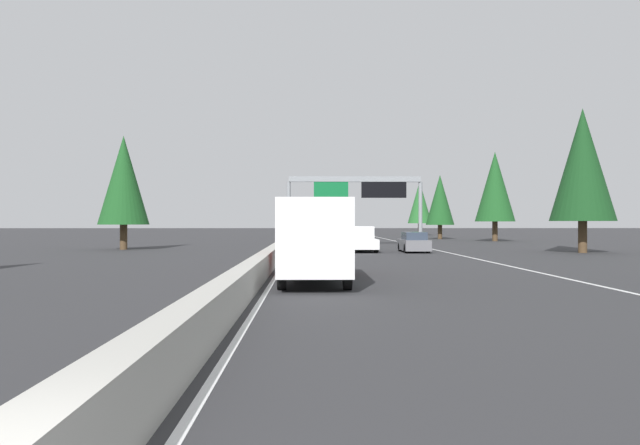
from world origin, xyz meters
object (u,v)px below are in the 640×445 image
sedan_far_center (313,242)px  sedan_mid_left (414,243)px  minivan_near_center (330,229)px  conifer_right_distant (420,202)px  conifer_right_mid (495,187)px  conifer_right_near (583,165)px  bus_near_right (310,224)px  conifer_left_near (124,180)px  sign_gantry_overhead (357,191)px  sedan_mid_right (311,231)px  conifer_right_far (440,200)px  box_truck_far_right (314,238)px  pickup_distant_a (361,239)px

sedan_far_center → sedan_mid_left: bearing=-111.8°
minivan_near_center → conifer_right_distant: (-4.60, -14.78, 4.53)m
conifer_right_distant → sedan_mid_left: bearing=169.4°
minivan_near_center → conifer_right_mid: 41.22m
conifer_right_mid → conifer_right_near: bearing=176.0°
bus_near_right → conifer_left_near: (-82.94, 15.06, 3.79)m
sign_gantry_overhead → conifer_right_distant: conifer_right_distant is taller
minivan_near_center → conifer_right_distant: conifer_right_distant is taller
sedan_mid_right → conifer_right_far: (-24.24, -16.69, 4.36)m
box_truck_far_right → conifer_right_near: bearing=-42.6°
sedan_far_center → conifer_left_near: 15.86m
sedan_far_center → pickup_distant_a: bearing=-114.2°
sedan_far_center → pickup_distant_a: pickup_distant_a is taller
conifer_right_mid → conifer_right_far: bearing=25.4°
pickup_distant_a → conifer_left_near: conifer_left_near is taller
conifer_right_mid → minivan_near_center: bearing=25.6°
sedan_mid_right → conifer_right_near: conifer_right_near is taller
minivan_near_center → conifer_right_distant: size_ratio=0.55×
pickup_distant_a → conifer_left_near: (3.25, 18.66, 4.59)m
pickup_distant_a → minivan_near_center: size_ratio=1.12×
box_truck_far_right → conifer_right_distant: conifer_right_distant is taller
sedan_mid_left → sedan_far_center: bearing=68.2°
sedan_mid_left → sedan_far_center: same height
sedan_far_center → conifer_left_near: bearing=83.9°
sign_gantry_overhead → conifer_left_near: (-8.20, 19.19, 0.37)m
sedan_far_center → conifer_left_near: size_ratio=0.49×
sedan_mid_right → bus_near_right: bearing=-0.1°
sedan_far_center → conifer_right_mid: 31.46m
box_truck_far_right → pickup_distant_a: (23.52, -3.74, -0.70)m
sedan_far_center → bus_near_right: (84.56, -0.03, 1.03)m
sedan_mid_left → sedan_far_center: (2.93, 7.34, 0.00)m
sedan_mid_left → conifer_left_near: bearing=78.5°
sedan_far_center → pickup_distant_a: size_ratio=0.79×
sedan_mid_right → conifer_right_far: 29.75m
pickup_distant_a → minivan_near_center: bearing=0.2°
sign_gantry_overhead → conifer_left_near: 20.87m
conifer_right_distant → conifer_right_near: bearing=-179.0°
sedan_mid_right → conifer_right_distant: 18.87m
sedan_mid_left → pickup_distant_a: 3.93m
pickup_distant_a → sedan_mid_right: size_ratio=1.27×
conifer_right_near → conifer_right_mid: conifer_right_near is taller
conifer_left_near → sedan_far_center: bearing=-96.1°
sign_gantry_overhead → conifer_right_distant: bearing=-17.3°
minivan_near_center → sedan_mid_right: (-3.45, 3.43, -0.27)m
bus_near_right → conifer_left_near: 84.38m
sign_gantry_overhead → conifer_right_mid: (12.89, -16.89, 1.10)m
box_truck_far_right → minivan_near_center: size_ratio=1.70×
sedan_mid_left → conifer_right_distant: size_ratio=0.49×
box_truck_far_right → sedan_mid_right: box_truck_far_right is taller
bus_near_right → conifer_right_far: size_ratio=1.38×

